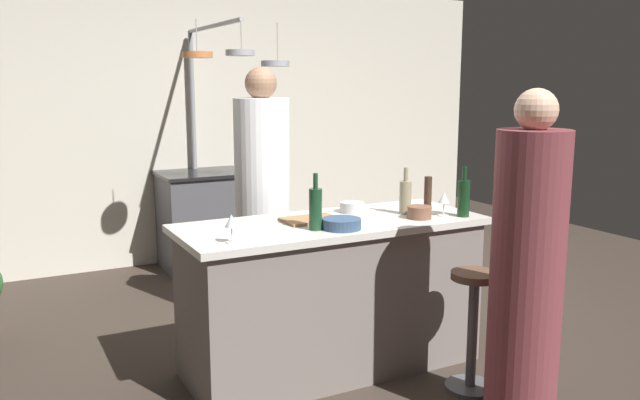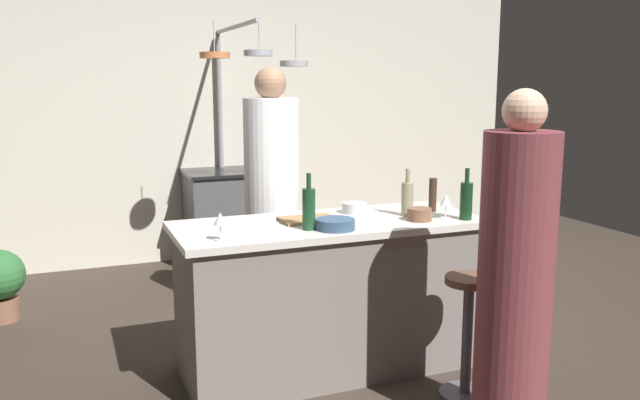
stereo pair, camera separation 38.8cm
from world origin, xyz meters
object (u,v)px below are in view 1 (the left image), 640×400
guest_right (527,275)px  wine_bottle_red (464,197)px  stove_range (205,219)px  wine_bottle_white (405,196)px  mixing_bowl_blue (342,224)px  wine_bottle_green (315,208)px  pepper_mill (428,193)px  chef (263,209)px  bar_stool_right (473,325)px  wine_glass_near_right_guest (231,222)px  wine_glass_near_left_guest (444,199)px  mixing_bowl_wooden (419,212)px  cutting_board (311,220)px  mixing_bowl_steel (352,207)px

guest_right → wine_bottle_red: bearing=72.8°
stove_range → wine_bottle_white: 2.59m
mixing_bowl_blue → wine_bottle_green: bearing=160.5°
wine_bottle_red → pepper_mill: bearing=101.8°
chef → bar_stool_right: (0.63, -1.47, -0.46)m
wine_bottle_white → wine_glass_near_right_guest: wine_bottle_white is taller
wine_bottle_white → mixing_bowl_blue: size_ratio=1.33×
bar_stool_right → guest_right: bearing=-93.2°
mixing_bowl_blue → wine_glass_near_left_guest: bearing=1.6°
wine_bottle_white → wine_glass_near_right_guest: (-1.19, -0.20, -0.00)m
chef → mixing_bowl_wooden: chef is taller
cutting_board → mixing_bowl_blue: mixing_bowl_blue is taller
chef → mixing_bowl_wooden: (0.57, -1.03, 0.10)m
wine_glass_near_left_guest → mixing_bowl_steel: size_ratio=0.96×
guest_right → mixing_bowl_blue: 1.00m
wine_glass_near_left_guest → pepper_mill: bearing=79.5°
wine_bottle_green → mixing_bowl_wooden: size_ratio=2.18×
chef → wine_bottle_white: size_ratio=6.25×
wine_glass_near_left_guest → mixing_bowl_wooden: bearing=176.5°
stove_range → wine_glass_near_right_guest: size_ratio=6.10×
guest_right → wine_bottle_white: guest_right is taller
cutting_board → wine_bottle_white: wine_bottle_white is taller
wine_glass_near_left_guest → mixing_bowl_steel: (-0.43, 0.36, -0.07)m
wine_bottle_white → mixing_bowl_steel: (-0.26, 0.20, -0.08)m
wine_bottle_white → wine_glass_near_left_guest: size_ratio=1.97×
chef → wine_glass_near_left_guest: size_ratio=12.30×
wine_glass_near_right_guest → chef: bearing=60.2°
stove_range → wine_bottle_red: 2.86m
pepper_mill → mixing_bowl_steel: bearing=162.6°
wine_bottle_red → wine_bottle_white: 0.35m
guest_right → mixing_bowl_wooden: guest_right is taller
wine_glass_near_left_guest → wine_bottle_green: bearing=178.1°
chef → guest_right: 1.96m
bar_stool_right → chef: bearing=113.1°
stove_range → wine_bottle_white: wine_bottle_white is taller
wine_glass_near_right_guest → mixing_bowl_blue: bearing=1.5°
bar_stool_right → mixing_bowl_steel: 1.02m
pepper_mill → wine_glass_near_right_guest: 1.42m
wine_bottle_red → mixing_bowl_blue: 0.82m
bar_stool_right → cutting_board: bearing=134.4°
bar_stool_right → wine_glass_near_left_guest: (0.12, 0.43, 0.63)m
wine_bottle_green → mixing_bowl_blue: 0.17m
pepper_mill → bar_stool_right: bearing=-103.7°
guest_right → bar_stool_right: bearing=86.8°
stove_range → wine_glass_near_right_guest: wine_glass_near_right_guest is taller
bar_stool_right → wine_bottle_white: (-0.05, 0.59, 0.63)m
bar_stool_right → guest_right: size_ratio=0.41×
guest_right → cutting_board: guest_right is taller
wine_glass_near_left_guest → mixing_bowl_steel: wine_glass_near_left_guest is taller
chef → mixing_bowl_wooden: 1.18m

